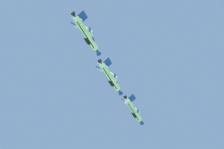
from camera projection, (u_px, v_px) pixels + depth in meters
fighter_jet_lead at (134, 110)px, 116.05m from camera, size 8.92×14.92×8.30m
fighter_jet_left_wing at (111, 78)px, 102.66m from camera, size 9.26×14.92×7.71m
fighter_jet_right_wing at (86, 34)px, 92.25m from camera, size 9.23×14.92×7.77m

